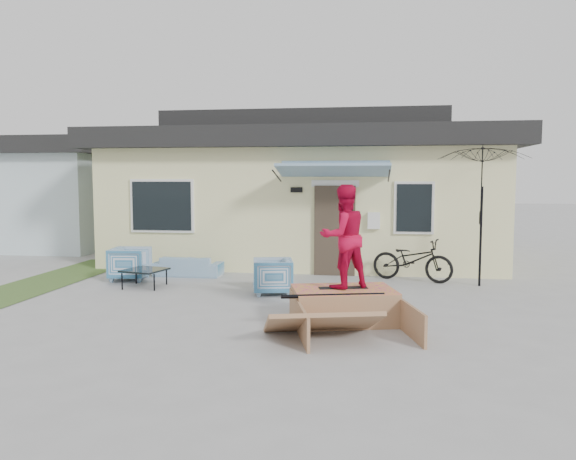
# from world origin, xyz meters

# --- Properties ---
(ground) EXTENTS (90.00, 90.00, 0.00)m
(ground) POSITION_xyz_m (0.00, 0.00, 0.00)
(ground) COLOR gray
(ground) RESTS_ON ground
(grass_strip) EXTENTS (1.40, 8.00, 0.01)m
(grass_strip) POSITION_xyz_m (-5.20, 2.00, 0.00)
(grass_strip) COLOR #3A5727
(grass_strip) RESTS_ON ground
(house) EXTENTS (10.80, 8.49, 4.10)m
(house) POSITION_xyz_m (0.00, 7.99, 1.94)
(house) COLOR beige
(house) RESTS_ON ground
(neighbor_house) EXTENTS (8.60, 7.60, 3.50)m
(neighbor_house) POSITION_xyz_m (-10.50, 10.00, 1.78)
(neighbor_house) COLOR silver
(neighbor_house) RESTS_ON ground
(loveseat) EXTENTS (1.56, 0.46, 0.61)m
(loveseat) POSITION_xyz_m (-2.37, 3.91, 0.31)
(loveseat) COLOR #276996
(loveseat) RESTS_ON ground
(armchair_left) EXTENTS (0.82, 0.87, 0.81)m
(armchair_left) POSITION_xyz_m (-3.48, 3.18, 0.41)
(armchair_left) COLOR #276996
(armchair_left) RESTS_ON ground
(armchair_right) EXTENTS (0.85, 0.89, 0.78)m
(armchair_right) POSITION_xyz_m (-0.06, 2.14, 0.39)
(armchair_right) COLOR #276996
(armchair_right) RESTS_ON ground
(coffee_table) EXTENTS (0.93, 0.93, 0.38)m
(coffee_table) POSITION_xyz_m (-2.82, 2.43, 0.19)
(coffee_table) COLOR black
(coffee_table) RESTS_ON ground
(bicycle) EXTENTS (1.91, 1.20, 1.15)m
(bicycle) POSITION_xyz_m (2.75, 3.99, 0.58)
(bicycle) COLOR black
(bicycle) RESTS_ON ground
(patio_umbrella) EXTENTS (2.01, 1.88, 2.20)m
(patio_umbrella) POSITION_xyz_m (4.12, 3.60, 1.75)
(patio_umbrella) COLOR black
(patio_umbrella) RESTS_ON ground
(skate_ramp) EXTENTS (2.04, 2.42, 0.52)m
(skate_ramp) POSITION_xyz_m (1.44, 0.17, 0.26)
(skate_ramp) COLOR #916645
(skate_ramp) RESTS_ON ground
(skateboard) EXTENTS (0.80, 0.38, 0.05)m
(skateboard) POSITION_xyz_m (1.42, 0.22, 0.55)
(skateboard) COLOR black
(skateboard) RESTS_ON skate_ramp
(skater) EXTENTS (1.00, 0.95, 1.63)m
(skater) POSITION_xyz_m (1.42, 0.22, 1.39)
(skater) COLOR #BB0831
(skater) RESTS_ON skateboard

